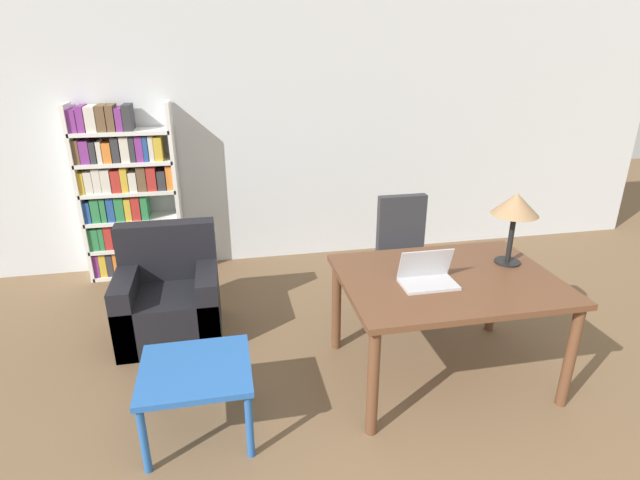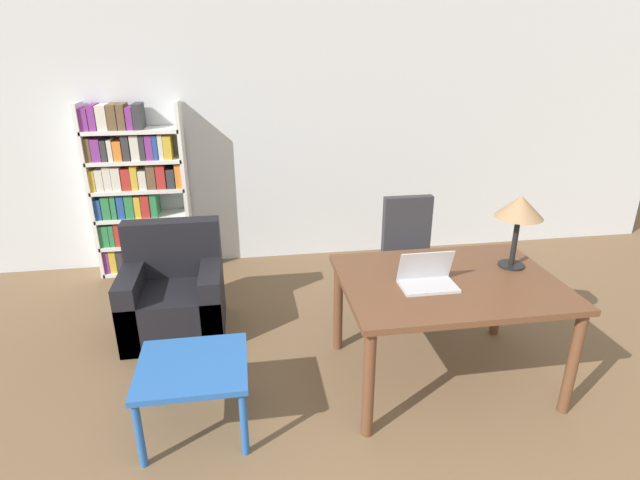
# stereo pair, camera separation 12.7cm
# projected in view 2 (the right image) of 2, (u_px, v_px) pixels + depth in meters

# --- Properties ---
(wall_back) EXTENTS (8.00, 0.06, 2.70)m
(wall_back) POSITION_uv_depth(u_px,v_px,m) (311.00, 132.00, 5.12)
(wall_back) COLOR silver
(wall_back) RESTS_ON ground_plane
(desk) EXTENTS (1.41, 1.05, 0.76)m
(desk) POSITION_uv_depth(u_px,v_px,m) (448.00, 292.00, 3.29)
(desk) COLOR brown
(desk) RESTS_ON ground_plane
(laptop) EXTENTS (0.35, 0.22, 0.22)m
(laptop) POSITION_uv_depth(u_px,v_px,m) (427.00, 279.00, 3.16)
(laptop) COLOR #B2B2B7
(laptop) RESTS_ON desk
(table_lamp) EXTENTS (0.31, 0.31, 0.51)m
(table_lamp) POSITION_uv_depth(u_px,v_px,m) (520.00, 209.00, 3.30)
(table_lamp) COLOR black
(table_lamp) RESTS_ON desk
(office_chair) EXTENTS (0.53, 0.53, 0.99)m
(office_chair) POSITION_uv_depth(u_px,v_px,m) (409.00, 262.00, 4.31)
(office_chair) COLOR black
(office_chair) RESTS_ON ground_plane
(side_table_blue) EXTENTS (0.63, 0.58, 0.46)m
(side_table_blue) POSITION_uv_depth(u_px,v_px,m) (193.00, 373.00, 2.92)
(side_table_blue) COLOR #2356A3
(side_table_blue) RESTS_ON ground_plane
(armchair) EXTENTS (0.77, 0.67, 0.88)m
(armchair) POSITION_uv_depth(u_px,v_px,m) (175.00, 298.00, 4.00)
(armchair) COLOR black
(armchair) RESTS_ON ground_plane
(bookshelf) EXTENTS (0.91, 0.28, 1.70)m
(bookshelf) POSITION_uv_depth(u_px,v_px,m) (135.00, 193.00, 4.88)
(bookshelf) COLOR white
(bookshelf) RESTS_ON ground_plane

